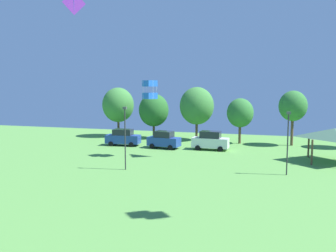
{
  "coord_description": "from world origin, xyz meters",
  "views": [
    {
      "loc": [
        3.55,
        0.07,
        7.85
      ],
      "look_at": [
        -0.82,
        14.37,
        6.21
      ],
      "focal_mm": 38.0,
      "sensor_mm": 36.0,
      "label": 1
    }
  ],
  "objects_px": {
    "treeline_tree_2": "(197,106)",
    "treeline_tree_3": "(240,113)",
    "park_pavilion": "(334,133)",
    "treeline_tree_4": "(293,106)",
    "kite_flying_5": "(150,90)",
    "parked_car_leftmost": "(123,137)",
    "kite_flying_6": "(74,3)",
    "parked_car_third_from_left": "(210,141)",
    "treeline_tree_0": "(118,105)",
    "light_post_2": "(288,139)",
    "treeline_tree_1": "(154,110)",
    "light_post_1": "(125,134)",
    "parked_car_second_from_left": "(164,140)"
  },
  "relations": [
    {
      "from": "parked_car_leftmost",
      "to": "parked_car_third_from_left",
      "type": "distance_m",
      "value": 11.88
    },
    {
      "from": "parked_car_second_from_left",
      "to": "treeline_tree_4",
      "type": "relative_size",
      "value": 0.59
    },
    {
      "from": "parked_car_third_from_left",
      "to": "treeline_tree_1",
      "type": "height_order",
      "value": "treeline_tree_1"
    },
    {
      "from": "kite_flying_6",
      "to": "parked_car_leftmost",
      "type": "xyz_separation_m",
      "value": [
        -3.81,
        17.65,
        -13.49
      ]
    },
    {
      "from": "kite_flying_6",
      "to": "treeline_tree_3",
      "type": "bearing_deg",
      "value": 65.33
    },
    {
      "from": "kite_flying_6",
      "to": "park_pavilion",
      "type": "relative_size",
      "value": 0.32
    },
    {
      "from": "treeline_tree_2",
      "to": "treeline_tree_3",
      "type": "relative_size",
      "value": 1.25
    },
    {
      "from": "treeline_tree_2",
      "to": "treeline_tree_4",
      "type": "xyz_separation_m",
      "value": [
        13.36,
        -0.94,
        0.22
      ]
    },
    {
      "from": "kite_flying_5",
      "to": "parked_car_leftmost",
      "type": "relative_size",
      "value": 0.43
    },
    {
      "from": "park_pavilion",
      "to": "parked_car_leftmost",
      "type": "bearing_deg",
      "value": 172.23
    },
    {
      "from": "parked_car_leftmost",
      "to": "treeline_tree_3",
      "type": "height_order",
      "value": "treeline_tree_3"
    },
    {
      "from": "kite_flying_6",
      "to": "treeline_tree_2",
      "type": "xyz_separation_m",
      "value": [
        4.64,
        25.32,
        -9.5
      ]
    },
    {
      "from": "parked_car_leftmost",
      "to": "treeline_tree_0",
      "type": "height_order",
      "value": "treeline_tree_0"
    },
    {
      "from": "parked_car_third_from_left",
      "to": "light_post_1",
      "type": "height_order",
      "value": "light_post_1"
    },
    {
      "from": "parked_car_leftmost",
      "to": "treeline_tree_4",
      "type": "height_order",
      "value": "treeline_tree_4"
    },
    {
      "from": "light_post_2",
      "to": "treeline_tree_0",
      "type": "xyz_separation_m",
      "value": [
        -25.17,
        18.72,
        1.8
      ]
    },
    {
      "from": "park_pavilion",
      "to": "light_post_1",
      "type": "height_order",
      "value": "light_post_1"
    },
    {
      "from": "treeline_tree_1",
      "to": "parked_car_second_from_left",
      "type": "bearing_deg",
      "value": -62.51
    },
    {
      "from": "park_pavilion",
      "to": "light_post_1",
      "type": "xyz_separation_m",
      "value": [
        -19.51,
        -9.46,
        0.33
      ]
    },
    {
      "from": "parked_car_second_from_left",
      "to": "park_pavilion",
      "type": "bearing_deg",
      "value": -1.11
    },
    {
      "from": "parked_car_leftmost",
      "to": "light_post_1",
      "type": "bearing_deg",
      "value": -69.98
    },
    {
      "from": "treeline_tree_3",
      "to": "treeline_tree_2",
      "type": "bearing_deg",
      "value": 169.42
    },
    {
      "from": "treeline_tree_2",
      "to": "treeline_tree_3",
      "type": "distance_m",
      "value": 6.6
    },
    {
      "from": "parked_car_second_from_left",
      "to": "light_post_1",
      "type": "height_order",
      "value": "light_post_1"
    },
    {
      "from": "parked_car_second_from_left",
      "to": "light_post_2",
      "type": "distance_m",
      "value": 18.08
    },
    {
      "from": "treeline_tree_0",
      "to": "treeline_tree_2",
      "type": "relative_size",
      "value": 0.99
    },
    {
      "from": "light_post_1",
      "to": "treeline_tree_2",
      "type": "height_order",
      "value": "treeline_tree_2"
    },
    {
      "from": "parked_car_leftmost",
      "to": "parked_car_second_from_left",
      "type": "height_order",
      "value": "parked_car_second_from_left"
    },
    {
      "from": "light_post_1",
      "to": "treeline_tree_2",
      "type": "relative_size",
      "value": 0.76
    },
    {
      "from": "parked_car_second_from_left",
      "to": "park_pavilion",
      "type": "relative_size",
      "value": 0.74
    },
    {
      "from": "parked_car_third_from_left",
      "to": "treeline_tree_3",
      "type": "xyz_separation_m",
      "value": [
        3.01,
        6.33,
        3.11
      ]
    },
    {
      "from": "treeline_tree_1",
      "to": "parked_car_third_from_left",
      "type": "bearing_deg",
      "value": -36.31
    },
    {
      "from": "park_pavilion",
      "to": "light_post_2",
      "type": "bearing_deg",
      "value": -124.01
    },
    {
      "from": "parked_car_second_from_left",
      "to": "treeline_tree_2",
      "type": "bearing_deg",
      "value": 80.54
    },
    {
      "from": "parked_car_leftmost",
      "to": "treeline_tree_2",
      "type": "distance_m",
      "value": 12.09
    },
    {
      "from": "park_pavilion",
      "to": "light_post_2",
      "type": "distance_m",
      "value": 8.62
    },
    {
      "from": "treeline_tree_3",
      "to": "kite_flying_5",
      "type": "bearing_deg",
      "value": -124.11
    },
    {
      "from": "parked_car_leftmost",
      "to": "treeline_tree_4",
      "type": "bearing_deg",
      "value": 12.17
    },
    {
      "from": "light_post_2",
      "to": "treeline_tree_2",
      "type": "relative_size",
      "value": 0.72
    },
    {
      "from": "treeline_tree_2",
      "to": "parked_car_second_from_left",
      "type": "bearing_deg",
      "value": -107.11
    },
    {
      "from": "parked_car_leftmost",
      "to": "treeline_tree_0",
      "type": "relative_size",
      "value": 0.61
    },
    {
      "from": "treeline_tree_3",
      "to": "kite_flying_6",
      "type": "bearing_deg",
      "value": -114.67
    },
    {
      "from": "treeline_tree_2",
      "to": "treeline_tree_3",
      "type": "bearing_deg",
      "value": -10.58
    },
    {
      "from": "treeline_tree_3",
      "to": "treeline_tree_4",
      "type": "height_order",
      "value": "treeline_tree_4"
    },
    {
      "from": "park_pavilion",
      "to": "treeline_tree_4",
      "type": "height_order",
      "value": "treeline_tree_4"
    },
    {
      "from": "kite_flying_6",
      "to": "treeline_tree_1",
      "type": "distance_m",
      "value": 27.31
    },
    {
      "from": "parked_car_third_from_left",
      "to": "treeline_tree_4",
      "type": "xyz_separation_m",
      "value": [
        9.93,
        6.6,
        4.16
      ]
    },
    {
      "from": "parked_car_third_from_left",
      "to": "kite_flying_6",
      "type": "bearing_deg",
      "value": -113.04
    },
    {
      "from": "light_post_1",
      "to": "treeline_tree_1",
      "type": "relative_size",
      "value": 0.88
    },
    {
      "from": "treeline_tree_3",
      "to": "parked_car_leftmost",
      "type": "bearing_deg",
      "value": -156.5
    }
  ]
}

